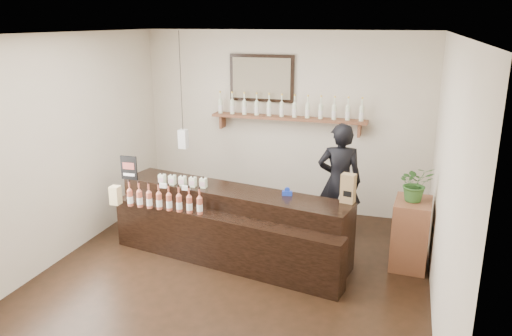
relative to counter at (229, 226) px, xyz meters
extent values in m
plane|color=black|center=(0.23, -0.58, -0.41)|extent=(5.00, 5.00, 0.00)
plane|color=beige|center=(0.23, 1.92, 0.99)|extent=(4.50, 0.00, 4.50)
plane|color=beige|center=(0.23, -3.08, 0.99)|extent=(4.50, 0.00, 4.50)
plane|color=beige|center=(-2.02, -0.58, 0.99)|extent=(0.00, 5.00, 5.00)
plane|color=beige|center=(2.48, -0.58, 0.99)|extent=(0.00, 5.00, 5.00)
plane|color=white|center=(0.23, -0.58, 2.39)|extent=(5.00, 5.00, 0.00)
cube|color=brown|center=(0.33, 1.79, 1.09)|extent=(2.40, 0.25, 0.04)
cube|color=brown|center=(-0.75, 1.82, 0.97)|extent=(0.04, 0.20, 0.20)
cube|color=brown|center=(1.41, 1.82, 0.97)|extent=(0.04, 0.20, 0.20)
cube|color=black|center=(-0.12, 1.89, 1.67)|extent=(1.02, 0.04, 0.72)
cube|color=#483E2E|center=(-0.12, 1.86, 1.67)|extent=(0.92, 0.01, 0.62)
cube|color=white|center=(-1.07, 1.02, 0.84)|extent=(0.12, 0.12, 0.28)
cylinder|color=black|center=(-1.07, 1.02, 1.68)|extent=(0.01, 0.01, 1.41)
cylinder|color=#E3F1C9|center=(-0.77, 1.79, 1.21)|extent=(0.07, 0.07, 0.20)
cone|color=#E3F1C9|center=(-0.77, 1.79, 1.34)|extent=(0.07, 0.07, 0.05)
cylinder|color=#E3F1C9|center=(-0.77, 1.79, 1.40)|extent=(0.02, 0.02, 0.07)
cylinder|color=gold|center=(-0.77, 1.79, 1.45)|extent=(0.03, 0.03, 0.02)
cylinder|color=white|center=(-0.77, 1.79, 1.19)|extent=(0.07, 0.07, 0.09)
cylinder|color=#E3F1C9|center=(-0.57, 1.79, 1.21)|extent=(0.07, 0.07, 0.20)
cone|color=#E3F1C9|center=(-0.57, 1.79, 1.34)|extent=(0.07, 0.07, 0.05)
cylinder|color=#E3F1C9|center=(-0.57, 1.79, 1.40)|extent=(0.02, 0.02, 0.07)
cylinder|color=gold|center=(-0.57, 1.79, 1.45)|extent=(0.03, 0.03, 0.02)
cylinder|color=white|center=(-0.57, 1.79, 1.19)|extent=(0.07, 0.07, 0.09)
cylinder|color=#E3F1C9|center=(-0.37, 1.79, 1.21)|extent=(0.07, 0.07, 0.20)
cone|color=#E3F1C9|center=(-0.37, 1.79, 1.34)|extent=(0.07, 0.07, 0.05)
cylinder|color=#E3F1C9|center=(-0.37, 1.79, 1.40)|extent=(0.02, 0.02, 0.07)
cylinder|color=gold|center=(-0.37, 1.79, 1.45)|extent=(0.03, 0.03, 0.02)
cylinder|color=white|center=(-0.37, 1.79, 1.19)|extent=(0.07, 0.07, 0.09)
cylinder|color=#E3F1C9|center=(-0.17, 1.79, 1.21)|extent=(0.07, 0.07, 0.20)
cone|color=#E3F1C9|center=(-0.17, 1.79, 1.34)|extent=(0.07, 0.07, 0.05)
cylinder|color=#E3F1C9|center=(-0.17, 1.79, 1.40)|extent=(0.02, 0.02, 0.07)
cylinder|color=gold|center=(-0.17, 1.79, 1.45)|extent=(0.03, 0.03, 0.02)
cylinder|color=white|center=(-0.17, 1.79, 1.19)|extent=(0.07, 0.07, 0.09)
cylinder|color=#E3F1C9|center=(0.03, 1.79, 1.21)|extent=(0.07, 0.07, 0.20)
cone|color=#E3F1C9|center=(0.03, 1.79, 1.34)|extent=(0.07, 0.07, 0.05)
cylinder|color=#E3F1C9|center=(0.03, 1.79, 1.40)|extent=(0.02, 0.02, 0.07)
cylinder|color=gold|center=(0.03, 1.79, 1.45)|extent=(0.03, 0.03, 0.02)
cylinder|color=white|center=(0.03, 1.79, 1.19)|extent=(0.07, 0.07, 0.09)
cylinder|color=#E3F1C9|center=(0.23, 1.79, 1.21)|extent=(0.07, 0.07, 0.20)
cone|color=#E3F1C9|center=(0.23, 1.79, 1.34)|extent=(0.07, 0.07, 0.05)
cylinder|color=#E3F1C9|center=(0.23, 1.79, 1.40)|extent=(0.02, 0.02, 0.07)
cylinder|color=gold|center=(0.23, 1.79, 1.45)|extent=(0.03, 0.03, 0.02)
cylinder|color=white|center=(0.23, 1.79, 1.19)|extent=(0.07, 0.07, 0.09)
cylinder|color=#E3F1C9|center=(0.43, 1.79, 1.21)|extent=(0.07, 0.07, 0.20)
cone|color=#E3F1C9|center=(0.43, 1.79, 1.34)|extent=(0.07, 0.07, 0.05)
cylinder|color=#E3F1C9|center=(0.43, 1.79, 1.40)|extent=(0.02, 0.02, 0.07)
cylinder|color=gold|center=(0.43, 1.79, 1.45)|extent=(0.03, 0.03, 0.02)
cylinder|color=white|center=(0.43, 1.79, 1.19)|extent=(0.07, 0.07, 0.09)
cylinder|color=#E3F1C9|center=(0.63, 1.79, 1.21)|extent=(0.07, 0.07, 0.20)
cone|color=#E3F1C9|center=(0.63, 1.79, 1.34)|extent=(0.07, 0.07, 0.05)
cylinder|color=#E3F1C9|center=(0.63, 1.79, 1.40)|extent=(0.02, 0.02, 0.07)
cylinder|color=gold|center=(0.63, 1.79, 1.45)|extent=(0.03, 0.03, 0.02)
cylinder|color=white|center=(0.63, 1.79, 1.19)|extent=(0.07, 0.07, 0.09)
cylinder|color=#E3F1C9|center=(0.83, 1.79, 1.21)|extent=(0.07, 0.07, 0.20)
cone|color=#E3F1C9|center=(0.83, 1.79, 1.34)|extent=(0.07, 0.07, 0.05)
cylinder|color=#E3F1C9|center=(0.83, 1.79, 1.40)|extent=(0.02, 0.02, 0.07)
cylinder|color=gold|center=(0.83, 1.79, 1.45)|extent=(0.03, 0.03, 0.02)
cylinder|color=white|center=(0.83, 1.79, 1.19)|extent=(0.07, 0.07, 0.09)
cylinder|color=#E3F1C9|center=(1.03, 1.79, 1.21)|extent=(0.07, 0.07, 0.20)
cone|color=#E3F1C9|center=(1.03, 1.79, 1.34)|extent=(0.07, 0.07, 0.05)
cylinder|color=#E3F1C9|center=(1.03, 1.79, 1.40)|extent=(0.02, 0.02, 0.07)
cylinder|color=gold|center=(1.03, 1.79, 1.45)|extent=(0.03, 0.03, 0.02)
cylinder|color=white|center=(1.03, 1.79, 1.19)|extent=(0.07, 0.07, 0.09)
cylinder|color=#E3F1C9|center=(1.23, 1.79, 1.21)|extent=(0.07, 0.07, 0.20)
cone|color=#E3F1C9|center=(1.23, 1.79, 1.34)|extent=(0.07, 0.07, 0.05)
cylinder|color=#E3F1C9|center=(1.23, 1.79, 1.40)|extent=(0.02, 0.02, 0.07)
cylinder|color=gold|center=(1.23, 1.79, 1.45)|extent=(0.03, 0.03, 0.02)
cylinder|color=white|center=(1.23, 1.79, 1.19)|extent=(0.07, 0.07, 0.09)
cylinder|color=#E3F1C9|center=(1.43, 1.79, 1.21)|extent=(0.07, 0.07, 0.20)
cone|color=#E3F1C9|center=(1.43, 1.79, 1.34)|extent=(0.07, 0.07, 0.05)
cylinder|color=#E3F1C9|center=(1.43, 1.79, 1.40)|extent=(0.02, 0.02, 0.07)
cylinder|color=gold|center=(1.43, 1.79, 1.45)|extent=(0.03, 0.03, 0.02)
cylinder|color=white|center=(1.43, 1.79, 1.19)|extent=(0.07, 0.07, 0.09)
cube|color=black|center=(0.01, 0.12, 0.02)|extent=(3.16, 1.12, 0.87)
cube|color=black|center=(0.01, -0.30, -0.08)|extent=(3.11, 0.85, 0.66)
cube|color=white|center=(-0.86, -0.09, 0.49)|extent=(0.10, 0.04, 0.05)
cube|color=white|center=(-0.54, -0.09, 0.49)|extent=(0.10, 0.04, 0.05)
cube|color=#D4BC81|center=(-1.44, -0.30, 0.31)|extent=(0.12, 0.12, 0.12)
cube|color=#D4BC81|center=(-1.44, -0.30, 0.43)|extent=(0.12, 0.12, 0.12)
cube|color=#E3F1C9|center=(-0.95, 0.07, 0.52)|extent=(0.08, 0.08, 0.13)
cube|color=#D2A4B1|center=(-0.95, 0.03, 0.52)|extent=(0.07, 0.00, 0.06)
cylinder|color=black|center=(-0.95, 0.07, 0.59)|extent=(0.02, 0.02, 0.03)
cube|color=#E3F1C9|center=(-0.80, 0.07, 0.52)|extent=(0.08, 0.08, 0.13)
cube|color=#D2A4B1|center=(-0.80, 0.03, 0.52)|extent=(0.07, 0.00, 0.06)
cylinder|color=black|center=(-0.80, 0.07, 0.59)|extent=(0.02, 0.02, 0.03)
cube|color=#E3F1C9|center=(-0.66, 0.07, 0.52)|extent=(0.08, 0.08, 0.13)
cube|color=#D2A4B1|center=(-0.66, 0.03, 0.52)|extent=(0.07, 0.00, 0.06)
cylinder|color=black|center=(-0.66, 0.07, 0.59)|extent=(0.02, 0.02, 0.03)
cube|color=#E3F1C9|center=(-0.51, 0.07, 0.52)|extent=(0.08, 0.08, 0.13)
cube|color=#D2A4B1|center=(-0.51, 0.03, 0.52)|extent=(0.07, 0.00, 0.06)
cylinder|color=black|center=(-0.51, 0.07, 0.59)|extent=(0.02, 0.02, 0.03)
cube|color=#E3F1C9|center=(-0.37, 0.07, 0.52)|extent=(0.08, 0.08, 0.13)
cube|color=#D2A4B1|center=(-0.37, 0.03, 0.52)|extent=(0.07, 0.00, 0.06)
cylinder|color=black|center=(-0.37, 0.07, 0.59)|extent=(0.02, 0.02, 0.03)
cylinder|color=#B5563D|center=(-1.23, -0.30, 0.35)|extent=(0.07, 0.07, 0.20)
cone|color=#B5563D|center=(-1.23, -0.30, 0.48)|extent=(0.07, 0.07, 0.05)
cylinder|color=#B5563D|center=(-1.23, -0.30, 0.54)|extent=(0.02, 0.02, 0.07)
cylinder|color=black|center=(-1.23, -0.30, 0.58)|extent=(0.03, 0.03, 0.03)
cylinder|color=white|center=(-1.23, -0.30, 0.33)|extent=(0.07, 0.07, 0.09)
cylinder|color=#B5563D|center=(-1.09, -0.30, 0.35)|extent=(0.07, 0.07, 0.20)
cone|color=#B5563D|center=(-1.09, -0.30, 0.48)|extent=(0.07, 0.07, 0.05)
cylinder|color=#B5563D|center=(-1.09, -0.30, 0.54)|extent=(0.02, 0.02, 0.07)
cylinder|color=black|center=(-1.09, -0.30, 0.58)|extent=(0.03, 0.03, 0.03)
cylinder|color=white|center=(-1.09, -0.30, 0.33)|extent=(0.07, 0.07, 0.09)
cylinder|color=#B5563D|center=(-0.95, -0.30, 0.35)|extent=(0.07, 0.07, 0.20)
cone|color=#B5563D|center=(-0.95, -0.30, 0.48)|extent=(0.07, 0.07, 0.05)
cylinder|color=#B5563D|center=(-0.95, -0.30, 0.54)|extent=(0.02, 0.02, 0.07)
cylinder|color=black|center=(-0.95, -0.30, 0.58)|extent=(0.03, 0.03, 0.03)
cylinder|color=white|center=(-0.95, -0.30, 0.33)|extent=(0.07, 0.07, 0.09)
cylinder|color=#B5563D|center=(-0.81, -0.30, 0.35)|extent=(0.07, 0.07, 0.20)
cone|color=#B5563D|center=(-0.81, -0.30, 0.48)|extent=(0.07, 0.07, 0.05)
cylinder|color=#B5563D|center=(-0.81, -0.30, 0.54)|extent=(0.02, 0.02, 0.07)
cylinder|color=black|center=(-0.81, -0.30, 0.58)|extent=(0.03, 0.03, 0.03)
cylinder|color=white|center=(-0.81, -0.30, 0.33)|extent=(0.07, 0.07, 0.09)
cylinder|color=#B5563D|center=(-0.68, -0.30, 0.35)|extent=(0.07, 0.07, 0.20)
cone|color=#B5563D|center=(-0.68, -0.30, 0.48)|extent=(0.07, 0.07, 0.05)
cylinder|color=#B5563D|center=(-0.68, -0.30, 0.54)|extent=(0.02, 0.02, 0.07)
cylinder|color=black|center=(-0.68, -0.30, 0.58)|extent=(0.03, 0.03, 0.03)
cylinder|color=white|center=(-0.68, -0.30, 0.33)|extent=(0.07, 0.07, 0.09)
cylinder|color=#B5563D|center=(-0.54, -0.30, 0.35)|extent=(0.07, 0.07, 0.20)
cone|color=#B5563D|center=(-0.54, -0.30, 0.48)|extent=(0.07, 0.07, 0.05)
cylinder|color=#B5563D|center=(-0.54, -0.30, 0.54)|extent=(0.02, 0.02, 0.07)
cylinder|color=black|center=(-0.54, -0.30, 0.58)|extent=(0.03, 0.03, 0.03)
cylinder|color=white|center=(-0.54, -0.30, 0.33)|extent=(0.07, 0.07, 0.09)
cylinder|color=#B5563D|center=(-0.40, -0.30, 0.35)|extent=(0.07, 0.07, 0.20)
cone|color=#B5563D|center=(-0.40, -0.30, 0.48)|extent=(0.07, 0.07, 0.05)
cylinder|color=#B5563D|center=(-0.40, -0.30, 0.54)|extent=(0.02, 0.02, 0.07)
cylinder|color=black|center=(-0.40, -0.30, 0.58)|extent=(0.03, 0.03, 0.03)
cylinder|color=white|center=(-0.40, -0.30, 0.33)|extent=(0.07, 0.07, 0.09)
cylinder|color=#B5563D|center=(-0.27, -0.30, 0.35)|extent=(0.07, 0.07, 0.20)
cone|color=#B5563D|center=(-0.27, -0.30, 0.48)|extent=(0.07, 0.07, 0.05)
cylinder|color=#B5563D|center=(-0.27, -0.30, 0.54)|extent=(0.02, 0.02, 0.07)
cylinder|color=black|center=(-0.27, -0.30, 0.58)|extent=(0.03, 0.03, 0.03)
cylinder|color=white|center=(-0.27, -0.30, 0.33)|extent=(0.07, 0.07, 0.09)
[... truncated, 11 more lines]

